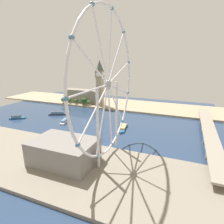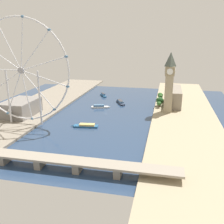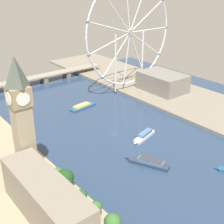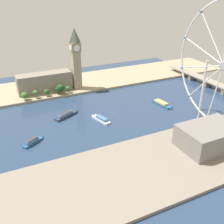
{
  "view_description": "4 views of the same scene",
  "coord_description": "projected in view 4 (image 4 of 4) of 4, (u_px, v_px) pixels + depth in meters",
  "views": [
    {
      "loc": [
        239.43,
        142.95,
        95.53
      ],
      "look_at": [
        -20.21,
        38.61,
        13.36
      ],
      "focal_mm": 29.85,
      "sensor_mm": 36.0,
      "label": 1
    },
    {
      "loc": [
        -90.21,
        362.5,
        114.54
      ],
      "look_at": [
        -17.66,
        35.53,
        12.87
      ],
      "focal_mm": 40.83,
      "sensor_mm": 36.0,
      "label": 2
    },
    {
      "loc": [
        -160.51,
        -197.92,
        137.07
      ],
      "look_at": [
        7.9,
        12.35,
        14.86
      ],
      "focal_mm": 49.26,
      "sensor_mm": 36.0,
      "label": 3
    },
    {
      "loc": [
        269.92,
        -132.39,
        146.2
      ],
      "look_at": [
        18.53,
        -11.27,
        9.71
      ],
      "focal_mm": 42.26,
      "sensor_mm": 36.0,
      "label": 4
    }
  ],
  "objects": [
    {
      "name": "tour_boat_1",
      "position": [
        66.0,
        115.0,
        320.13
      ],
      "size": [
        20.55,
        35.65,
        5.62
      ],
      "rotation": [
        0.0,
        0.0,
        2.02
      ],
      "color": "#2D384C",
      "rests_on": "ground_plane"
    },
    {
      "name": "parliament_block",
      "position": [
        44.0,
        82.0,
        384.95
      ],
      "size": [
        22.0,
        77.63,
        26.77
      ],
      "primitive_type": "cube",
      "color": "gray",
      "rests_on": "riverbank_left"
    },
    {
      "name": "riverside_hall",
      "position": [
        209.0,
        137.0,
        253.04
      ],
      "size": [
        38.64,
        56.94,
        21.62
      ],
      "primitive_type": "cube",
      "color": "gray",
      "rests_on": "riverbank_right"
    },
    {
      "name": "ground_plane",
      "position": [
        114.0,
        111.0,
        334.29
      ],
      "size": [
        403.57,
        403.57,
        0.0
      ],
      "primitive_type": "plane",
      "color": "navy"
    },
    {
      "name": "tree_row_embankment",
      "position": [
        51.0,
        90.0,
        370.3
      ],
      "size": [
        12.34,
        69.21,
        14.61
      ],
      "color": "#513823",
      "rests_on": "riverbank_left"
    },
    {
      "name": "riverbank_right",
      "position": [
        170.0,
        161.0,
        239.12
      ],
      "size": [
        90.0,
        520.0,
        3.0
      ],
      "primitive_type": "cube",
      "color": "gray",
      "rests_on": "ground_plane"
    },
    {
      "name": "tour_boat_0",
      "position": [
        33.0,
        141.0,
        266.37
      ],
      "size": [
        17.77,
        25.39,
        5.89
      ],
      "rotation": [
        0.0,
        0.0,
        2.13
      ],
      "color": "#235684",
      "rests_on": "ground_plane"
    },
    {
      "name": "clock_tower",
      "position": [
        76.0,
        58.0,
        381.08
      ],
      "size": [
        14.46,
        14.46,
        88.32
      ],
      "color": "tan",
      "rests_on": "riverbank_left"
    },
    {
      "name": "riverbank_left",
      "position": [
        82.0,
        82.0,
        428.14
      ],
      "size": [
        90.0,
        520.0,
        3.0
      ],
      "primitive_type": "cube",
      "color": "tan",
      "rests_on": "ground_plane"
    },
    {
      "name": "tour_boat_2",
      "position": [
        162.0,
        104.0,
        351.49
      ],
      "size": [
        37.04,
        12.94,
        4.38
      ],
      "rotation": [
        0.0,
        0.0,
        0.13
      ],
      "color": "#235684",
      "rests_on": "ground_plane"
    },
    {
      "name": "tour_boat_3",
      "position": [
        101.0,
        119.0,
        310.7
      ],
      "size": [
        31.87,
        13.65,
        5.32
      ],
      "rotation": [
        0.0,
        0.0,
        3.41
      ],
      "color": "white",
      "rests_on": "ground_plane"
    },
    {
      "name": "ferris_wheel",
      "position": [
        223.0,
        67.0,
        261.88
      ],
      "size": [
        129.56,
        3.2,
        133.69
      ],
      "color": "silver",
      "rests_on": "riverbank_right"
    },
    {
      "name": "river_bridge",
      "position": [
        217.0,
        85.0,
        399.0
      ],
      "size": [
        215.57,
        15.92,
        10.07
      ],
      "color": "gray",
      "rests_on": "ground_plane"
    }
  ]
}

